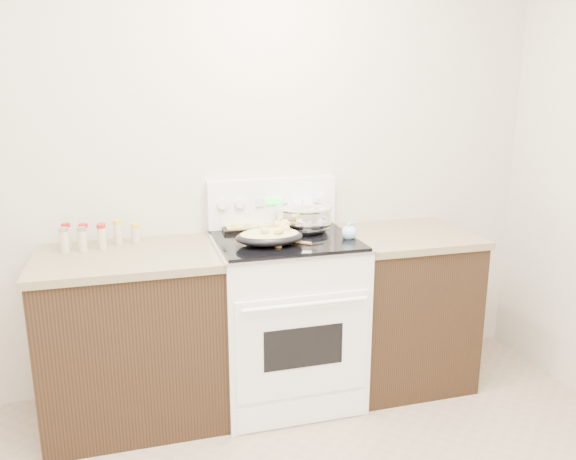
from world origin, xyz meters
name	(u,v)px	position (x,y,z in m)	size (l,w,h in m)	color
room_shell	(302,100)	(0.00, 0.00, 1.70)	(4.10, 3.60, 2.75)	beige
counter_left	(134,337)	(-0.48, 1.43, 0.46)	(0.93, 0.67, 0.92)	black
counter_right	(402,306)	(1.08, 1.43, 0.46)	(0.73, 0.67, 0.92)	black
kitchen_range	(285,315)	(0.35, 1.42, 0.49)	(0.78, 0.73, 1.22)	white
mixing_bowl	(304,218)	(0.49, 1.54, 1.02)	(0.35, 0.35, 0.19)	silver
roasting_pan	(270,236)	(0.24, 1.31, 0.99)	(0.36, 0.25, 0.11)	black
baking_sheet	(256,224)	(0.25, 1.70, 0.96)	(0.41, 0.30, 0.06)	black
wooden_spoon	(282,244)	(0.29, 1.28, 0.95)	(0.20, 0.17, 0.04)	tan
blue_ladle	(349,232)	(0.69, 1.33, 0.98)	(0.17, 0.25, 0.10)	#9DCDEA
spice_jars	(94,236)	(-0.65, 1.60, 0.98)	(0.40, 0.14, 0.13)	#BFB28C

